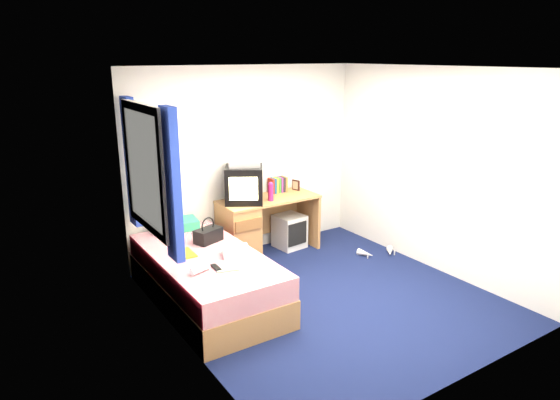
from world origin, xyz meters
TOP-DOWN VIEW (x-y plane):
  - ground at (0.00, 0.00)m, footprint 3.40×3.40m
  - room_shell at (0.00, 0.00)m, footprint 3.40×3.40m
  - bed at (-1.10, 0.63)m, footprint 1.01×2.00m
  - pillow at (-1.07, 1.51)m, footprint 0.54×0.39m
  - desk at (-0.11, 1.44)m, footprint 1.30×0.55m
  - storage_cube at (0.51, 1.45)m, footprint 0.39×0.39m
  - crt_tv at (-0.18, 1.44)m, footprint 0.61×0.60m
  - vcr at (-0.18, 1.44)m, footprint 0.45×0.40m
  - book_row at (0.42, 1.60)m, footprint 0.24×0.13m
  - picture_frame at (0.68, 1.55)m, footprint 0.05×0.12m
  - pink_water_bottle at (0.12, 1.31)m, footprint 0.07×0.07m
  - aerosol_can at (-0.02, 1.51)m, footprint 0.05×0.05m
  - handbag at (-0.92, 0.93)m, footprint 0.34×0.26m
  - towel at (-0.85, 0.43)m, footprint 0.33×0.30m
  - magazine at (-1.30, 0.74)m, footprint 0.22×0.29m
  - water_bottle at (-1.34, 0.24)m, footprint 0.21×0.12m
  - colour_swatch_fan at (-1.09, 0.13)m, footprint 0.23×0.12m
  - remote_control at (-1.17, 0.24)m, footprint 0.06×0.16m
  - window_assembly at (-1.55, 0.90)m, footprint 0.11×1.42m
  - white_heels at (1.29, 0.56)m, footprint 0.49×0.35m

SIDE VIEW (x-z plane):
  - ground at x=0.00m, z-range 0.00..0.00m
  - white_heels at x=1.29m, z-range -0.01..0.09m
  - storage_cube at x=0.51m, z-range 0.00..0.45m
  - bed at x=-1.10m, z-range 0.00..0.54m
  - desk at x=-0.11m, z-range 0.03..0.78m
  - colour_swatch_fan at x=-1.09m, z-range 0.54..0.55m
  - magazine at x=-1.30m, z-range 0.54..0.55m
  - remote_control at x=-1.17m, z-range 0.54..0.56m
  - water_bottle at x=-1.34m, z-range 0.54..0.61m
  - towel at x=-0.85m, z-range 0.54..0.63m
  - pillow at x=-1.07m, z-range 0.54..0.65m
  - handbag at x=-0.92m, z-range 0.48..0.77m
  - picture_frame at x=0.68m, z-range 0.75..0.89m
  - aerosol_can at x=-0.02m, z-range 0.75..0.91m
  - book_row at x=0.42m, z-range 0.75..0.95m
  - pink_water_bottle at x=0.12m, z-range 0.75..0.96m
  - crt_tv at x=-0.18m, z-range 0.75..1.20m
  - vcr at x=-0.18m, z-range 1.20..1.28m
  - window_assembly at x=-1.55m, z-range 0.72..2.12m
  - room_shell at x=0.00m, z-range -0.25..3.15m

